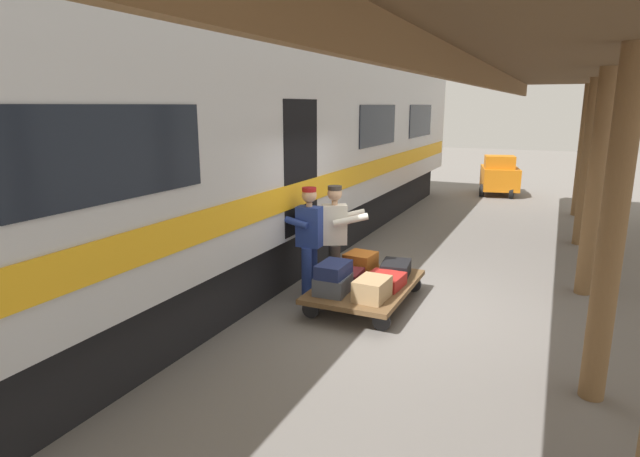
# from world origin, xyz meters

# --- Properties ---
(ground_plane) EXTENTS (60.00, 60.00, 0.00)m
(ground_plane) POSITION_xyz_m (0.00, 0.00, 0.00)
(ground_plane) COLOR slate
(platform_canopy) EXTENTS (3.20, 17.20, 3.56)m
(platform_canopy) POSITION_xyz_m (-2.28, 0.00, 3.27)
(platform_canopy) COLOR brown
(platform_canopy) RESTS_ON ground_plane
(train_car) EXTENTS (3.03, 20.72, 4.00)m
(train_car) POSITION_xyz_m (3.23, 0.00, 2.06)
(train_car) COLOR #B7BABF
(train_car) RESTS_ON ground_plane
(luggage_cart) EXTENTS (1.27, 2.01, 0.31)m
(luggage_cart) POSITION_xyz_m (0.59, 0.20, 0.27)
(luggage_cart) COLOR brown
(luggage_cart) RESTS_ON ground_plane
(suitcase_slate_roller) EXTENTS (0.44, 0.54, 0.25)m
(suitcase_slate_roller) POSITION_xyz_m (0.88, 0.75, 0.44)
(suitcase_slate_roller) COLOR #4C515B
(suitcase_slate_roller) RESTS_ON luggage_cart
(suitcase_red_plastic) EXTENTS (0.53, 0.56, 0.18)m
(suitcase_red_plastic) POSITION_xyz_m (0.30, 0.20, 0.40)
(suitcase_red_plastic) COLOR #AD231E
(suitcase_red_plastic) RESTS_ON luggage_cart
(suitcase_maroon_trunk) EXTENTS (0.41, 0.51, 0.16)m
(suitcase_maroon_trunk) POSITION_xyz_m (0.88, 0.20, 0.39)
(suitcase_maroon_trunk) COLOR maroon
(suitcase_maroon_trunk) RESTS_ON luggage_cart
(suitcase_tan_vintage) EXTENTS (0.42, 0.55, 0.29)m
(suitcase_tan_vintage) POSITION_xyz_m (0.30, 0.75, 0.46)
(suitcase_tan_vintage) COLOR tan
(suitcase_tan_vintage) RESTS_ON luggage_cart
(suitcase_orange_carryall) EXTENTS (0.46, 0.49, 0.29)m
(suitcase_orange_carryall) POSITION_xyz_m (0.88, -0.35, 0.46)
(suitcase_orange_carryall) COLOR #CC6B23
(suitcase_orange_carryall) RESTS_ON luggage_cart
(suitcase_black_hardshell) EXTENTS (0.48, 0.62, 0.21)m
(suitcase_black_hardshell) POSITION_xyz_m (0.30, -0.35, 0.42)
(suitcase_black_hardshell) COLOR black
(suitcase_black_hardshell) RESTS_ON luggage_cart
(suitcase_navy_fabric) EXTENTS (0.37, 0.55, 0.19)m
(suitcase_navy_fabric) POSITION_xyz_m (0.87, 0.74, 0.65)
(suitcase_navy_fabric) COLOR navy
(suitcase_navy_fabric) RESTS_ON suitcase_slate_roller
(porter_in_overalls) EXTENTS (0.68, 0.44, 1.70)m
(porter_in_overalls) POSITION_xyz_m (1.46, 0.34, 0.93)
(porter_in_overalls) COLOR navy
(porter_in_overalls) RESTS_ON ground_plane
(porter_by_door) EXTENTS (0.74, 0.62, 1.70)m
(porter_by_door) POSITION_xyz_m (1.14, 0.04, 0.93)
(porter_by_door) COLOR #332D28
(porter_by_door) RESTS_ON ground_plane
(baggage_tug) EXTENTS (1.43, 1.89, 1.30)m
(baggage_tug) POSITION_xyz_m (-0.09, -10.72, 0.63)
(baggage_tug) COLOR orange
(baggage_tug) RESTS_ON ground_plane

